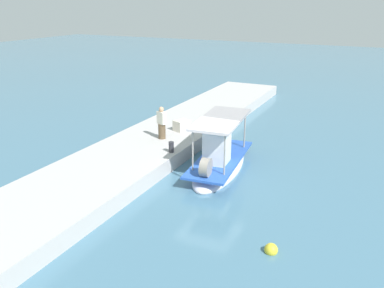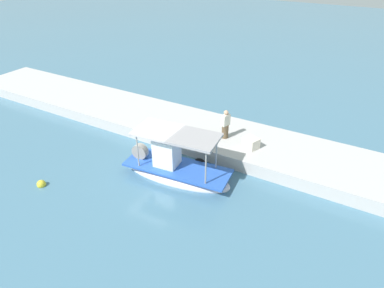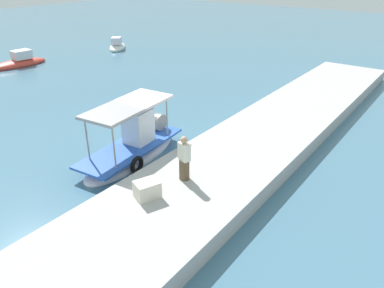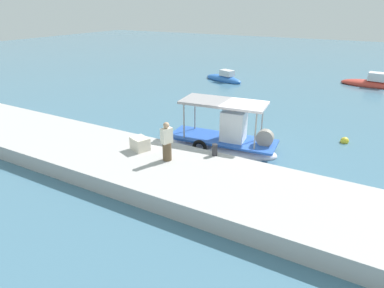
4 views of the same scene
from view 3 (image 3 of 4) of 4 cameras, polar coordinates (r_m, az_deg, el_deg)
name	(u,v)px [view 3 (image 3 of 4)]	position (r m, az deg, el deg)	size (l,w,h in m)	color
ground_plane	(151,146)	(17.20, -6.29, -0.31)	(120.00, 120.00, 0.00)	teal
dock_quay	(227,166)	(14.84, 5.47, -3.33)	(36.00, 4.30, 0.70)	#B7B4B2
main_fishing_boat	(133,148)	(16.14, -9.07, -0.55)	(5.65, 2.37, 2.81)	silver
fisherman_near_bollard	(184,160)	(12.88, -1.22, -2.51)	(0.47, 0.53, 1.66)	brown
mooring_bollard	(180,147)	(14.92, -1.83, -0.41)	(0.24, 0.24, 0.51)	#2D2D33
cargo_crate	(147,189)	(12.23, -6.95, -6.97)	(0.78, 0.62, 0.57)	beige
marker_buoy	(149,104)	(22.17, -6.73, 6.13)	(0.42, 0.42, 0.42)	yellow
moored_boat_mid	(117,46)	(38.16, -11.45, 14.54)	(3.75, 3.39, 1.40)	white
moored_boat_far	(18,63)	(34.02, -25.25, 11.24)	(4.90, 2.09, 1.46)	#C83C2F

